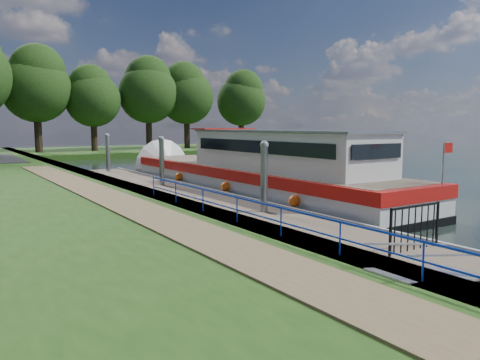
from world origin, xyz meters
TOP-DOWN VIEW (x-y plane):
  - bank_edge at (-2.55, 15.00)m, footprint 1.10×90.00m
  - far_bank at (12.00, 52.00)m, footprint 60.00×18.00m
  - footpath at (-4.40, 8.00)m, footprint 1.60×40.00m
  - blue_fence at (-2.75, 3.00)m, footprint 0.04×18.04m
  - pontoon at (0.00, 13.00)m, footprint 2.50×30.00m
  - mooring_piles at (0.00, 13.00)m, footprint 0.30×27.30m
  - gangway at (-1.85, 0.50)m, footprint 2.58×1.00m
  - gate_panel at (-0.00, 2.20)m, footprint 1.85×0.05m
  - barge at (3.60, 15.00)m, footprint 4.36×21.15m
  - horizon_trees at (-1.61, 48.68)m, footprint 54.38×10.03m

SIDE VIEW (x-z plane):
  - pontoon at x=0.00m, z-range -0.10..0.46m
  - far_bank at x=12.00m, z-range 0.00..0.60m
  - bank_edge at x=-2.55m, z-range 0.00..0.78m
  - gangway at x=-1.85m, z-range 0.16..1.09m
  - footpath at x=-4.40m, z-range 0.78..0.83m
  - barge at x=3.60m, z-range -1.30..3.48m
  - gate_panel at x=0.00m, z-range 0.57..1.72m
  - mooring_piles at x=0.00m, z-range -0.50..3.05m
  - blue_fence at x=-2.75m, z-range 0.95..1.67m
  - horizon_trees at x=-1.61m, z-range 1.51..14.38m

